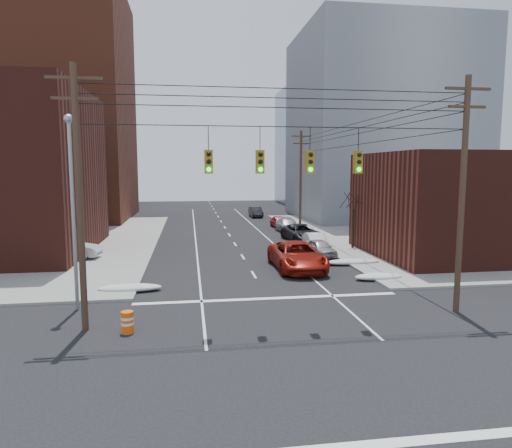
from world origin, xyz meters
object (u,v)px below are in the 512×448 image
object	(u,v)px
parked_car_b	(316,242)
lot_car_a	(69,248)
parked_car_a	(320,248)
parked_car_e	(280,222)
parked_car_c	(302,233)
parked_car_d	(288,225)
construction_barrel	(127,322)
red_pickup	(297,256)
lot_car_b	(79,228)
lot_car_d	(21,238)
parked_car_f	(256,212)

from	to	relation	value
parked_car_b	lot_car_a	xyz separation A→B (m)	(-19.36, -1.20, 0.18)
parked_car_a	parked_car_e	bearing A→B (deg)	81.32
parked_car_c	parked_car_e	bearing A→B (deg)	84.35
lot_car_a	parked_car_d	bearing A→B (deg)	-48.01
lot_car_a	construction_barrel	world-z (taller)	lot_car_a
parked_car_c	construction_barrel	bearing A→B (deg)	-126.48
red_pickup	parked_car_a	distance (m)	5.23
parked_car_d	parked_car_b	bearing A→B (deg)	-91.94
parked_car_e	lot_car_a	size ratio (longest dim) A/B	0.91
parked_car_d	lot_car_b	distance (m)	21.30
parked_car_e	lot_car_b	size ratio (longest dim) A/B	0.74
parked_car_b	parked_car_e	xyz separation A→B (m)	(-0.12, 14.94, -0.01)
parked_car_c	lot_car_d	bearing A→B (deg)	172.44
lot_car_d	lot_car_a	bearing A→B (deg)	-127.08
parked_car_f	lot_car_b	distance (m)	25.87
parked_car_d	lot_car_b	xyz separation A→B (m)	(-21.29, -0.56, 0.17)
parked_car_b	parked_car_e	world-z (taller)	parked_car_b
lot_car_a	lot_car_b	world-z (taller)	lot_car_b
lot_car_b	parked_car_d	bearing A→B (deg)	-90.03
parked_car_f	lot_car_d	bearing A→B (deg)	-139.48
red_pickup	lot_car_d	bearing A→B (deg)	149.90
parked_car_f	parked_car_d	bearing A→B (deg)	-86.74
parked_car_b	construction_barrel	bearing A→B (deg)	-125.09
parked_car_a	parked_car_e	xyz separation A→B (m)	(0.24, 17.31, 0.05)
parked_car_b	lot_car_d	distance (m)	25.67
lot_car_b	parked_car_f	bearing A→B (deg)	-52.48
parked_car_c	lot_car_b	world-z (taller)	lot_car_b
lot_car_a	lot_car_d	bearing A→B (deg)	49.80
parked_car_a	construction_barrel	world-z (taller)	parked_car_a
parked_car_e	parked_car_c	bearing A→B (deg)	-92.43
red_pickup	parked_car_e	size ratio (longest dim) A/B	1.63
parked_car_a	lot_car_b	distance (m)	24.56
parked_car_c	parked_car_d	bearing A→B (deg)	83.67
parked_car_c	lot_car_a	distance (m)	20.34
lot_car_d	construction_barrel	world-z (taller)	lot_car_d
parked_car_a	lot_car_a	size ratio (longest dim) A/B	0.85
red_pickup	parked_car_b	bearing A→B (deg)	63.35
red_pickup	lot_car_d	world-z (taller)	red_pickup
parked_car_e	construction_barrel	bearing A→B (deg)	-114.89
parked_car_a	parked_car_e	size ratio (longest dim) A/B	0.93
parked_car_d	parked_car_e	world-z (taller)	parked_car_d
red_pickup	construction_barrel	world-z (taller)	red_pickup
lot_car_b	construction_barrel	size ratio (longest dim) A/B	5.99
parked_car_f	lot_car_a	world-z (taller)	lot_car_a
parked_car_e	parked_car_f	world-z (taller)	parked_car_f
red_pickup	lot_car_a	distance (m)	17.02
parked_car_b	parked_car_e	distance (m)	14.94
parked_car_a	construction_barrel	xyz separation A→B (m)	(-12.72, -15.12, -0.18)
construction_barrel	lot_car_a	bearing A→B (deg)	111.11
lot_car_d	parked_car_a	bearing A→B (deg)	-94.98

